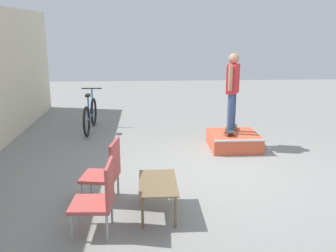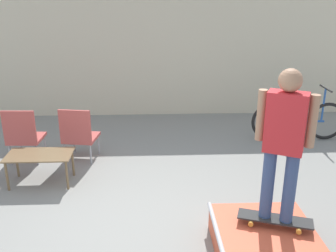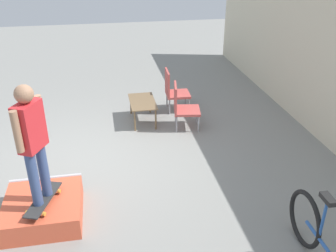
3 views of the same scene
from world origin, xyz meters
name	(u,v)px [view 2 (image 2 of 3)]	position (x,y,z in m)	size (l,w,h in m)	color
ground_plane	(136,228)	(0.00, 0.00, 0.00)	(24.00, 24.00, 0.00)	gray
house_wall_back	(142,50)	(0.00, 4.52, 1.50)	(12.00, 0.06, 3.00)	beige
skate_ramp_box	(264,241)	(1.40, -0.52, 0.16)	(1.07, 1.04, 0.34)	#DB5638
skateboard_on_ramp	(275,219)	(1.52, -0.47, 0.40)	(0.81, 0.44, 0.07)	#2D2D2D
person_skater	(284,136)	(1.52, -0.47, 1.36)	(0.52, 0.35, 1.62)	#384C7A
coffee_table	(40,158)	(-1.44, 1.22, 0.41)	(0.95, 0.53, 0.47)	brown
patio_chair_left	(24,134)	(-1.90, 1.98, 0.49)	(0.54, 0.54, 0.94)	#99999E
patio_chair_right	(79,133)	(-1.00, 1.98, 0.49)	(0.60, 0.60, 0.94)	#99999E
bicycle	(299,120)	(3.02, 2.78, 0.39)	(1.82, 0.52, 1.03)	black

